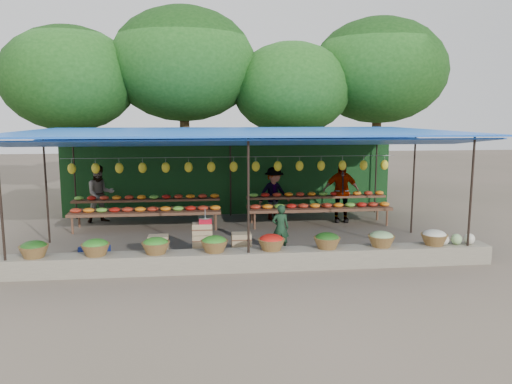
{
  "coord_description": "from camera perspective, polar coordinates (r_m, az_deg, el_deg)",
  "views": [
    {
      "loc": [
        -0.98,
        -12.85,
        3.24
      ],
      "look_at": [
        0.51,
        0.2,
        1.18
      ],
      "focal_mm": 35.0,
      "sensor_mm": 36.0,
      "label": 1
    }
  ],
  "objects": [
    {
      "name": "blue_crate_front",
      "position": [
        11.11,
        -20.65,
        -7.88
      ],
      "size": [
        0.48,
        0.36,
        0.27
      ],
      "primitive_type": "cube",
      "rotation": [
        0.0,
        0.0,
        -0.06
      ],
      "color": "navy",
      "rests_on": "ground"
    },
    {
      "name": "netting_backdrop",
      "position": [
        16.15,
        -2.99,
        1.82
      ],
      "size": [
        10.6,
        0.06,
        2.5
      ],
      "primitive_type": "cube",
      "color": "#1A491C",
      "rests_on": "ground"
    },
    {
      "name": "customer_right",
      "position": [
        15.24,
        9.7,
        0.06
      ],
      "size": [
        1.13,
        0.57,
        1.86
      ],
      "primitive_type": "imported",
      "rotation": [
        0.0,
        0.0,
        -0.11
      ],
      "color": "slate",
      "rests_on": "ground"
    },
    {
      "name": "customer_left",
      "position": [
        15.66,
        -17.38,
        -0.22
      ],
      "size": [
        1.03,
        0.93,
        1.73
      ],
      "primitive_type": "imported",
      "rotation": [
        0.0,
        0.0,
        0.41
      ],
      "color": "slate",
      "rests_on": "ground"
    },
    {
      "name": "vendor_seated",
      "position": [
        11.87,
        2.81,
        -4.13
      ],
      "size": [
        0.42,
        0.29,
        1.13
      ],
      "primitive_type": "imported",
      "rotation": [
        0.0,
        0.0,
        3.09
      ],
      "color": "#193721",
      "rests_on": "ground"
    },
    {
      "name": "blue_crate_back",
      "position": [
        11.73,
        -17.96,
        -6.7
      ],
      "size": [
        0.68,
        0.6,
        0.34
      ],
      "primitive_type": "cube",
      "rotation": [
        0.0,
        0.0,
        -0.41
      ],
      "color": "navy",
      "rests_on": "ground"
    },
    {
      "name": "tree_row",
      "position": [
        19.05,
        -2.1,
        13.31
      ],
      "size": [
        16.51,
        5.5,
        7.12
      ],
      "color": "#3B2915",
      "rests_on": "ground"
    },
    {
      "name": "produce_baskets",
      "position": [
        10.49,
        -1.49,
        -5.87
      ],
      "size": [
        8.98,
        0.58,
        0.34
      ],
      "color": "brown",
      "rests_on": "stone_curb"
    },
    {
      "name": "fruit_table_right",
      "position": [
        14.86,
        7.17,
        -1.37
      ],
      "size": [
        4.21,
        0.95,
        0.93
      ],
      "color": "#543421",
      "rests_on": "ground"
    },
    {
      "name": "stone_curb",
      "position": [
        10.59,
        -0.94,
        -7.76
      ],
      "size": [
        10.6,
        0.55,
        0.4
      ],
      "primitive_type": "cube",
      "color": "#6D6657",
      "rests_on": "ground"
    },
    {
      "name": "customer_mid",
      "position": [
        15.38,
        2.06,
        -0.17
      ],
      "size": [
        1.2,
        0.94,
        1.63
      ],
      "primitive_type": "imported",
      "rotation": [
        0.0,
        0.0,
        0.36
      ],
      "color": "slate",
      "rests_on": "ground"
    },
    {
      "name": "ground",
      "position": [
        13.29,
        -2.1,
        -5.21
      ],
      "size": [
        60.0,
        60.0,
        0.0
      ],
      "primitive_type": "plane",
      "color": "brown",
      "rests_on": "ground"
    },
    {
      "name": "crate_counter",
      "position": [
        11.58,
        -6.28,
        -5.79
      ],
      "size": [
        2.36,
        0.35,
        0.77
      ],
      "color": "#9F865B",
      "rests_on": "ground"
    },
    {
      "name": "fruit_table_left",
      "position": [
        14.52,
        -12.39,
        -1.75
      ],
      "size": [
        4.21,
        0.95,
        0.93
      ],
      "color": "#543421",
      "rests_on": "ground"
    },
    {
      "name": "weighing_scale",
      "position": [
        11.45,
        -5.82,
        -3.18
      ],
      "size": [
        0.31,
        0.31,
        0.33
      ],
      "color": "red",
      "rests_on": "crate_counter"
    },
    {
      "name": "stall_canopy",
      "position": [
        12.96,
        -2.19,
        6.45
      ],
      "size": [
        10.8,
        6.6,
        2.82
      ],
      "color": "black",
      "rests_on": "ground"
    }
  ]
}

